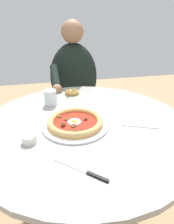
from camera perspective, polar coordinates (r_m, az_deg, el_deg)
The scene contains 10 objects.
ground_plane at distance 1.44m, azimuth -0.58°, elevation -29.22°, with size 6.00×6.00×0.02m, color tan.
dining_table at distance 1.00m, azimuth -0.74°, elevation -9.65°, with size 1.05×1.05×0.73m.
pizza_on_plate at distance 0.87m, azimuth -3.66°, elevation -3.24°, with size 0.31×0.31×0.04m.
water_glass at distance 1.10m, azimuth -11.19°, elevation 4.21°, with size 0.07×0.07×0.09m.
steak_knife at distance 0.64m, azimuth 0.39°, elevation -18.36°, with size 0.15×0.16×0.01m.
ramekin_capers at distance 0.80m, azimuth -17.45°, elevation -7.80°, with size 0.06×0.06×0.03m.
olive_pan at distance 1.26m, azimuth -4.66°, elevation 6.08°, with size 0.11×0.09×0.04m.
fork_utensil at distance 0.91m, azimuth 16.08°, elevation -4.33°, with size 0.08×0.16×0.00m.
diner_person at distance 1.67m, azimuth -3.94°, elevation 3.89°, with size 0.49×0.41×1.19m.
cafe_chair_diner at distance 1.81m, azimuth -4.19°, elevation 4.80°, with size 0.42×0.42×0.84m.
Camera 1 is at (-0.79, 0.16, 1.18)m, focal length 29.50 mm.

